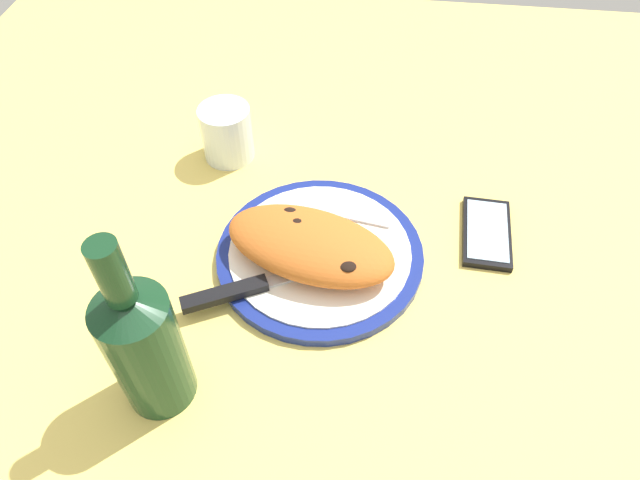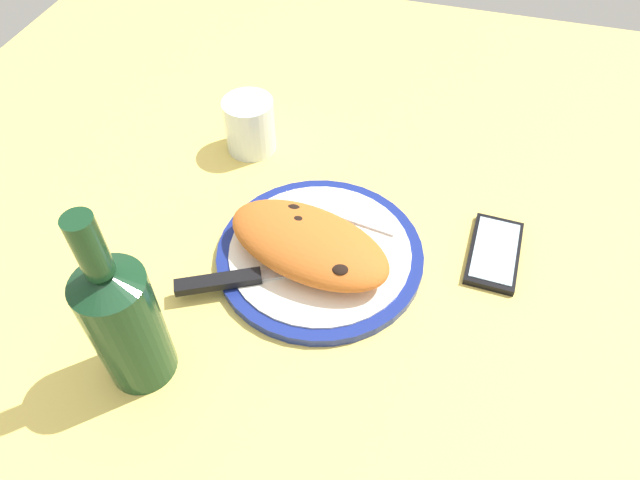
% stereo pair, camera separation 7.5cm
% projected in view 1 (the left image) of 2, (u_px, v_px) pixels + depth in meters
% --- Properties ---
extents(ground_plane, '(1.50, 1.50, 0.03)m').
position_uv_depth(ground_plane, '(320.00, 265.00, 0.79)').
color(ground_plane, '#EACC60').
extents(plate, '(0.28, 0.28, 0.02)m').
position_uv_depth(plate, '(320.00, 254.00, 0.77)').
color(plate, navy).
rests_on(plate, ground_plane).
extents(calzone, '(0.25, 0.17, 0.05)m').
position_uv_depth(calzone, '(310.00, 245.00, 0.74)').
color(calzone, '#C16023').
rests_on(calzone, plate).
extents(fork, '(0.17, 0.04, 0.00)m').
position_uv_depth(fork, '(319.00, 211.00, 0.81)').
color(fork, silver).
rests_on(fork, plate).
extents(knife, '(0.23, 0.13, 0.01)m').
position_uv_depth(knife, '(250.00, 287.00, 0.72)').
color(knife, silver).
rests_on(knife, plate).
extents(smartphone, '(0.07, 0.13, 0.01)m').
position_uv_depth(smartphone, '(487.00, 232.00, 0.80)').
color(smartphone, black).
rests_on(smartphone, ground_plane).
extents(water_glass, '(0.08, 0.08, 0.09)m').
position_uv_depth(water_glass, '(227.00, 136.00, 0.89)').
color(water_glass, silver).
rests_on(water_glass, ground_plane).
extents(wine_bottle, '(0.08, 0.08, 0.25)m').
position_uv_depth(wine_bottle, '(144.00, 344.00, 0.58)').
color(wine_bottle, '#14381E').
rests_on(wine_bottle, ground_plane).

